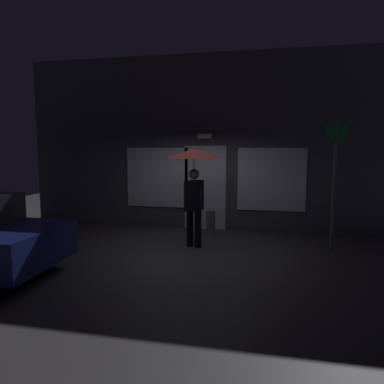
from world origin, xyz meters
The scene contains 5 objects.
ground_plane centered at (0.00, 0.00, 0.00)m, with size 18.00×18.00×0.00m, color #423F44.
building_facade centered at (0.00, 2.35, 2.26)m, with size 9.92×0.48×4.56m.
person_with_umbrella centered at (0.09, 0.36, 1.72)m, with size 1.21×1.21×2.14m.
street_sign_post centered at (2.97, 0.61, 1.53)m, with size 0.40×0.07×2.73m.
sidewalk_bollard centered at (0.26, 1.52, 0.31)m, with size 0.22×0.22×0.62m, color slate.
Camera 1 is at (1.74, -7.35, 2.17)m, focal length 34.52 mm.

